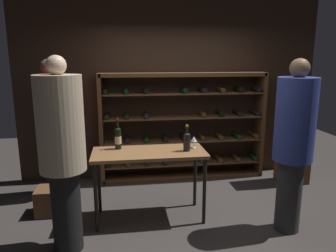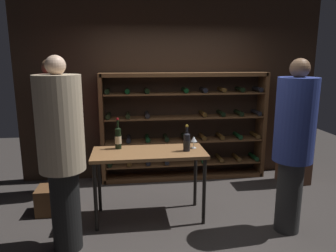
{
  "view_description": "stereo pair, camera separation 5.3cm",
  "coord_description": "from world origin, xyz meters",
  "px_view_note": "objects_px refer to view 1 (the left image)",
  "views": [
    {
      "loc": [
        -0.78,
        -3.52,
        1.98
      ],
      "look_at": [
        -0.25,
        0.24,
        1.16
      ],
      "focal_mm": 33.65,
      "sensor_mm": 36.0,
      "label": 1
    },
    {
      "loc": [
        -0.73,
        -3.53,
        1.98
      ],
      "look_at": [
        -0.25,
        0.24,
        1.16
      ],
      "focal_mm": 33.65,
      "sensor_mm": 36.0,
      "label": 2
    }
  ],
  "objects_px": {
    "person_guest_blue_shirt": "(62,147)",
    "display_cabinet": "(294,139)",
    "person_bystander_red_print": "(294,139)",
    "person_guest_khaki": "(53,122)",
    "wine_glass_stemmed_center": "(194,139)",
    "wine_crate": "(56,200)",
    "tasting_table": "(149,159)",
    "wine_rack": "(184,127)",
    "wine_bottle_amber_reserve": "(187,141)",
    "wine_bottle_green_slim": "(118,138)"
  },
  "relations": [
    {
      "from": "person_bystander_red_print",
      "to": "person_guest_blue_shirt",
      "type": "distance_m",
      "value": 2.48
    },
    {
      "from": "wine_rack",
      "to": "person_bystander_red_print",
      "type": "xyz_separation_m",
      "value": [
        0.89,
        -1.8,
        0.23
      ]
    },
    {
      "from": "tasting_table",
      "to": "person_guest_blue_shirt",
      "type": "xyz_separation_m",
      "value": [
        -0.91,
        -0.55,
        0.34
      ]
    },
    {
      "from": "person_guest_khaki",
      "to": "person_guest_blue_shirt",
      "type": "height_order",
      "value": "person_guest_blue_shirt"
    },
    {
      "from": "person_guest_blue_shirt",
      "to": "wine_bottle_amber_reserve",
      "type": "height_order",
      "value": "person_guest_blue_shirt"
    },
    {
      "from": "wine_bottle_green_slim",
      "to": "wine_glass_stemmed_center",
      "type": "distance_m",
      "value": 0.95
    },
    {
      "from": "tasting_table",
      "to": "person_bystander_red_print",
      "type": "height_order",
      "value": "person_bystander_red_print"
    },
    {
      "from": "wine_rack",
      "to": "display_cabinet",
      "type": "height_order",
      "value": "wine_rack"
    },
    {
      "from": "tasting_table",
      "to": "person_guest_blue_shirt",
      "type": "bearing_deg",
      "value": -148.75
    },
    {
      "from": "wine_rack",
      "to": "wine_bottle_green_slim",
      "type": "bearing_deg",
      "value": -133.11
    },
    {
      "from": "person_bystander_red_print",
      "to": "person_guest_khaki",
      "type": "xyz_separation_m",
      "value": [
        -2.86,
        1.38,
        -0.01
      ]
    },
    {
      "from": "wine_crate",
      "to": "tasting_table",
      "type": "bearing_deg",
      "value": -13.85
    },
    {
      "from": "tasting_table",
      "to": "person_guest_khaki",
      "type": "height_order",
      "value": "person_guest_khaki"
    },
    {
      "from": "tasting_table",
      "to": "display_cabinet",
      "type": "height_order",
      "value": "display_cabinet"
    },
    {
      "from": "tasting_table",
      "to": "person_guest_blue_shirt",
      "type": "height_order",
      "value": "person_guest_blue_shirt"
    },
    {
      "from": "tasting_table",
      "to": "person_bystander_red_print",
      "type": "distance_m",
      "value": 1.68
    },
    {
      "from": "person_guest_khaki",
      "to": "person_guest_blue_shirt",
      "type": "relative_size",
      "value": 0.98
    },
    {
      "from": "person_guest_blue_shirt",
      "to": "wine_bottle_green_slim",
      "type": "relative_size",
      "value": 5.17
    },
    {
      "from": "wine_rack",
      "to": "wine_glass_stemmed_center",
      "type": "height_order",
      "value": "wine_rack"
    },
    {
      "from": "person_guest_blue_shirt",
      "to": "wine_crate",
      "type": "height_order",
      "value": "person_guest_blue_shirt"
    },
    {
      "from": "tasting_table",
      "to": "wine_bottle_green_slim",
      "type": "height_order",
      "value": "wine_bottle_green_slim"
    },
    {
      "from": "wine_crate",
      "to": "person_guest_khaki",
      "type": "bearing_deg",
      "value": 99.12
    },
    {
      "from": "person_guest_khaki",
      "to": "person_guest_blue_shirt",
      "type": "bearing_deg",
      "value": 76.15
    },
    {
      "from": "person_bystander_red_print",
      "to": "wine_bottle_green_slim",
      "type": "xyz_separation_m",
      "value": [
        -1.94,
        0.68,
        -0.08
      ]
    },
    {
      "from": "wine_bottle_amber_reserve",
      "to": "wine_bottle_green_slim",
      "type": "bearing_deg",
      "value": 165.99
    },
    {
      "from": "wine_rack",
      "to": "wine_crate",
      "type": "relative_size",
      "value": 5.62
    },
    {
      "from": "wine_rack",
      "to": "wine_crate",
      "type": "height_order",
      "value": "wine_rack"
    },
    {
      "from": "wine_bottle_green_slim",
      "to": "wine_glass_stemmed_center",
      "type": "height_order",
      "value": "wine_bottle_green_slim"
    },
    {
      "from": "wine_rack",
      "to": "person_guest_khaki",
      "type": "height_order",
      "value": "person_guest_khaki"
    },
    {
      "from": "person_bystander_red_print",
      "to": "wine_crate",
      "type": "distance_m",
      "value": 3.03
    },
    {
      "from": "person_guest_blue_shirt",
      "to": "wine_glass_stemmed_center",
      "type": "relative_size",
      "value": 13.21
    },
    {
      "from": "person_guest_khaki",
      "to": "wine_crate",
      "type": "distance_m",
      "value": 1.09
    },
    {
      "from": "wine_crate",
      "to": "wine_bottle_green_slim",
      "type": "distance_m",
      "value": 1.19
    },
    {
      "from": "person_guest_khaki",
      "to": "wine_crate",
      "type": "height_order",
      "value": "person_guest_khaki"
    },
    {
      "from": "display_cabinet",
      "to": "wine_bottle_green_slim",
      "type": "relative_size",
      "value": 3.72
    },
    {
      "from": "wine_crate",
      "to": "wine_glass_stemmed_center",
      "type": "bearing_deg",
      "value": -7.41
    },
    {
      "from": "person_guest_blue_shirt",
      "to": "display_cabinet",
      "type": "height_order",
      "value": "person_guest_blue_shirt"
    },
    {
      "from": "person_bystander_red_print",
      "to": "wine_bottle_amber_reserve",
      "type": "bearing_deg",
      "value": -28.58
    },
    {
      "from": "person_bystander_red_print",
      "to": "person_guest_khaki",
      "type": "distance_m",
      "value": 3.18
    },
    {
      "from": "wine_crate",
      "to": "wine_bottle_green_slim",
      "type": "relative_size",
      "value": 1.24
    },
    {
      "from": "tasting_table",
      "to": "wine_glass_stemmed_center",
      "type": "distance_m",
      "value": 0.61
    },
    {
      "from": "tasting_table",
      "to": "wine_bottle_green_slim",
      "type": "relative_size",
      "value": 3.54
    },
    {
      "from": "wine_bottle_amber_reserve",
      "to": "person_guest_khaki",
      "type": "bearing_deg",
      "value": 152.39
    },
    {
      "from": "wine_bottle_amber_reserve",
      "to": "wine_crate",
      "type": "bearing_deg",
      "value": 168.47
    },
    {
      "from": "wine_crate",
      "to": "wine_bottle_amber_reserve",
      "type": "relative_size",
      "value": 1.48
    },
    {
      "from": "tasting_table",
      "to": "wine_glass_stemmed_center",
      "type": "relative_size",
      "value": 9.03
    },
    {
      "from": "person_guest_khaki",
      "to": "person_guest_blue_shirt",
      "type": "distance_m",
      "value": 1.47
    },
    {
      "from": "tasting_table",
      "to": "person_bystander_red_print",
      "type": "relative_size",
      "value": 0.69
    },
    {
      "from": "person_guest_khaki",
      "to": "display_cabinet",
      "type": "relative_size",
      "value": 1.36
    },
    {
      "from": "wine_rack",
      "to": "person_guest_khaki",
      "type": "bearing_deg",
      "value": -168.06
    }
  ]
}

